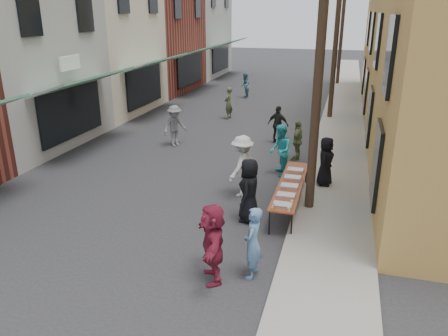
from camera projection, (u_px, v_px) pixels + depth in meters
The scene contains 27 objects.
ground at pixel (132, 237), 11.41m from camera, with size 120.00×120.00×0.00m, color #28282B.
sidewalk at pixel (343, 118), 23.70m from camera, with size 2.20×60.00×0.10m, color gray.
storefront_row at pixel (90, 36), 26.08m from camera, with size 8.00×37.00×9.00m.
utility_pole_near at pixel (320, 54), 11.49m from camera, with size 0.26×0.26×9.00m, color #2D2116.
utility_pole_mid at pixel (337, 33), 22.35m from camera, with size 0.26×0.26×9.00m, color #2D2116.
utility_pole_far at pixel (342, 25), 33.21m from camera, with size 0.26×0.26×9.00m, color #2D2116.
serving_table at pixel (291, 185), 12.94m from camera, with size 0.70×4.00×0.75m.
catering_tray_sausage at pixel (282, 205), 11.42m from camera, with size 0.50×0.33×0.08m, color maroon.
catering_tray_foil_b at pixel (286, 195), 12.01m from camera, with size 0.50×0.33×0.08m, color #B2B2B7.
catering_tray_buns at pixel (289, 186), 12.65m from camera, with size 0.50×0.33×0.08m, color tan.
catering_tray_foil_d at pixel (292, 178), 13.28m from camera, with size 0.50×0.33×0.08m, color #B2B2B7.
catering_tray_buns_end at pixel (295, 170), 13.91m from camera, with size 0.50×0.33×0.08m, color tan.
condiment_jar_a at pixel (272, 209), 11.21m from camera, with size 0.07×0.07×0.08m, color #A57F26.
condiment_jar_b at pixel (273, 207), 11.30m from camera, with size 0.07×0.07×0.08m, color #A57F26.
condiment_jar_c at pixel (274, 206), 11.39m from camera, with size 0.07×0.07×0.08m, color #A57F26.
cup_stack at pixel (289, 209), 11.14m from camera, with size 0.08×0.08×0.12m, color tan.
guest_front_a at pixel (249, 190), 12.03m from camera, with size 0.89×0.58×1.83m, color black.
guest_front_b at pixel (253, 243), 9.49m from camera, with size 0.61×0.40×1.66m, color #547BA4.
guest_front_c at pixel (280, 150), 15.44m from camera, with size 0.90×0.70×1.85m, color #2BABB5.
guest_front_d at pixel (242, 166), 13.70m from camera, with size 1.27×0.73×1.97m, color silver.
guest_front_e at pixel (297, 141), 17.03m from camera, with size 0.93×0.39×1.59m, color #5C6D3F.
guest_queue_back at pixel (213, 243), 9.34m from camera, with size 1.68×0.53×1.81m, color maroon.
server at pixel (326, 161), 14.33m from camera, with size 0.80×0.52×1.64m, color black.
passerby_left at pixel (175, 126), 18.86m from camera, with size 1.14×0.66×1.77m, color slate.
passerby_mid at pixel (278, 125), 19.26m from camera, with size 0.97×0.41×1.66m, color black.
passerby_right at pixel (228, 103), 23.58m from camera, with size 0.63×0.41×1.72m, color #465431.
passerby_far at pixel (245, 86), 29.20m from camera, with size 0.80×0.63×1.65m, color teal.
Camera 1 is at (5.06, -9.07, 5.61)m, focal length 35.00 mm.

